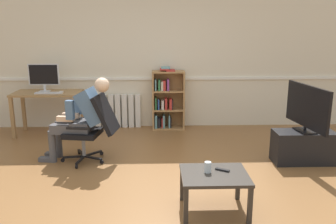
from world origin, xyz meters
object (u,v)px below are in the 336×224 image
person_seated (81,117)px  drinking_glass (208,167)px  tv_stand (303,147)px  radiator (118,111)px  imac_monitor (44,76)px  bookshelf (167,101)px  office_chair (93,126)px  tv_screen (307,107)px  computer_desk (48,99)px  spare_remote (222,170)px  keyboard (48,93)px  computer_mouse (61,92)px  coffee_table (214,179)px

person_seated → drinking_glass: 2.14m
tv_stand → radiator: bearing=145.9°
imac_monitor → person_seated: 1.71m
bookshelf → office_chair: 1.95m
tv_screen → drinking_glass: bearing=121.6°
office_chair → person_seated: 0.21m
computer_desk → spare_remote: bearing=-46.6°
office_chair → tv_stand: bearing=96.3°
office_chair → tv_screen: 2.95m
radiator → spare_remote: 3.42m
tv_screen → drinking_glass: tv_screen is taller
imac_monitor → office_chair: imac_monitor is taller
keyboard → computer_mouse: bearing=5.1°
computer_desk → drinking_glass: bearing=-48.8°
tv_screen → person_seated: bearing=78.7°
bookshelf → radiator: bookshelf is taller
radiator → tv_screen: tv_screen is taller
imac_monitor → spare_remote: bearing=-46.8°
office_chair → tv_screen: size_ratio=0.97×
bookshelf → radiator: (-0.91, 0.10, -0.21)m
tv_stand → tv_screen: 0.57m
tv_screen → tv_stand: bearing=90.0°
computer_desk → spare_remote: (2.57, -2.72, -0.21)m
office_chair → drinking_glass: 1.99m
person_seated → tv_stand: person_seated is taller
computer_mouse → spare_remote: size_ratio=0.67×
radiator → tv_stand: (2.78, -1.88, -0.09)m
radiator → office_chair: 1.76m
keyboard → person_seated: (0.79, -1.18, -0.12)m
person_seated → office_chair: bearing=90.0°
person_seated → computer_mouse: bearing=-145.5°
computer_desk → keyboard: bearing=-70.8°
keyboard → tv_screen: size_ratio=0.42×
computer_mouse → coffee_table: computer_mouse is taller
imac_monitor → tv_stand: 4.38m
keyboard → bookshelf: bearing=11.9°
spare_remote → imac_monitor: bearing=-105.8°
computer_desk → bookshelf: 2.11m
computer_mouse → tv_stand: 3.96m
coffee_table → drinking_glass: drinking_glass is taller
radiator → drinking_glass: size_ratio=7.48×
person_seated → tv_screen: person_seated is taller
keyboard → imac_monitor: bearing=116.6°
keyboard → bookshelf: size_ratio=0.36×
coffee_table → person_seated: bearing=138.0°
tv_stand → person_seated: bearing=176.9°
imac_monitor → tv_screen: bearing=-21.3°
keyboard → person_seated: 1.43m
drinking_glass → spare_remote: 0.17m
radiator → spare_remote: (1.41, -3.11, 0.11)m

